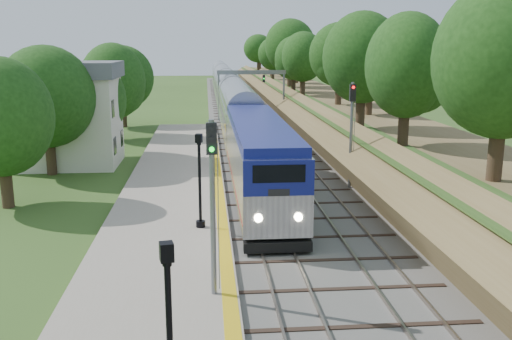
{
  "coord_description": "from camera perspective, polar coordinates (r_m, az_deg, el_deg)",
  "views": [
    {
      "loc": [
        -3.06,
        -14.97,
        9.31
      ],
      "look_at": [
        -0.5,
        14.32,
        2.8
      ],
      "focal_mm": 40.0,
      "sensor_mm": 36.0,
      "label": 1
    }
  ],
  "objects": [
    {
      "name": "signal_gantry",
      "position": [
        70.32,
        -0.48,
        8.82
      ],
      "size": [
        8.4,
        0.38,
        6.2
      ],
      "color": "slate",
      "rests_on": "ground"
    },
    {
      "name": "trees_behind_platform",
      "position": [
        36.86,
        -17.71,
        4.44
      ],
      "size": [
        7.82,
        53.32,
        7.21
      ],
      "color": "#332316",
      "rests_on": "ground"
    },
    {
      "name": "embankment",
      "position": [
        76.51,
        5.16,
        6.92
      ],
      "size": [
        10.64,
        170.0,
        11.7
      ],
      "color": "brown",
      "rests_on": "ground"
    },
    {
      "name": "yellow_stripe",
      "position": [
        32.24,
        -3.54,
        -3.61
      ],
      "size": [
        0.55,
        68.0,
        0.01
      ],
      "primitive_type": "cube",
      "color": "gold",
      "rests_on": "platform"
    },
    {
      "name": "trackbed",
      "position": [
        75.71,
        -1.13,
        5.47
      ],
      "size": [
        9.5,
        170.0,
        0.28
      ],
      "color": "#4C4944",
      "rests_on": "ground"
    },
    {
      "name": "station_building",
      "position": [
        46.57,
        -18.63,
        5.4
      ],
      "size": [
        8.6,
        6.6,
        8.0
      ],
      "color": "beige",
      "rests_on": "ground"
    },
    {
      "name": "train",
      "position": [
        75.25,
        -2.66,
        7.18
      ],
      "size": [
        3.14,
        104.52,
        4.62
      ],
      "color": "black",
      "rests_on": "trackbed"
    },
    {
      "name": "platform",
      "position": [
        32.36,
        -8.6,
        -4.03
      ],
      "size": [
        6.4,
        68.0,
        0.38
      ],
      "primitive_type": "cube",
      "color": "gray",
      "rests_on": "ground"
    },
    {
      "name": "signal_farside",
      "position": [
        37.11,
        9.53,
        4.55
      ],
      "size": [
        0.37,
        0.3,
        6.84
      ],
      "color": "slate",
      "rests_on": "ground"
    },
    {
      "name": "lamppost_far",
      "position": [
        28.16,
        -5.64,
        -1.62
      ],
      "size": [
        0.46,
        0.46,
        4.7
      ],
      "color": "black",
      "rests_on": "platform"
    },
    {
      "name": "signal_platform",
      "position": [
        20.1,
        -4.39,
        -1.93
      ],
      "size": [
        0.38,
        0.3,
        6.41
      ],
      "color": "slate",
      "rests_on": "platform"
    }
  ]
}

